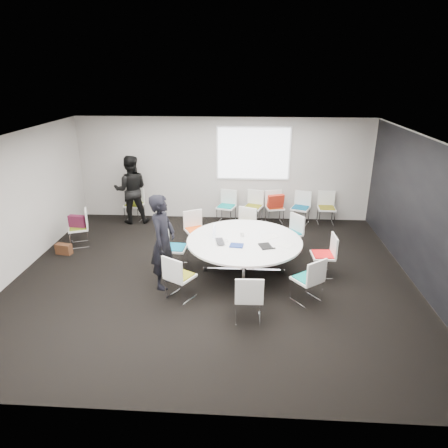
# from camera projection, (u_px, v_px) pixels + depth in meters

# --- Properties ---
(room_shell) EXTENTS (8.08, 7.08, 2.88)m
(room_shell) POSITION_uv_depth(u_px,v_px,m) (217.00, 212.00, 7.66)
(room_shell) COLOR black
(room_shell) RESTS_ON ground
(conference_table) EXTENTS (2.34, 2.34, 0.73)m
(conference_table) POSITION_uv_depth(u_px,v_px,m) (244.00, 248.00, 8.15)
(conference_table) COLOR silver
(conference_table) RESTS_ON ground
(projection_screen) EXTENTS (1.90, 0.03, 1.35)m
(projection_screen) POSITION_uv_depth(u_px,v_px,m) (253.00, 154.00, 10.68)
(projection_screen) COLOR white
(projection_screen) RESTS_ON room_shell
(chair_ring_a) EXTENTS (0.47, 0.48, 0.88)m
(chair_ring_a) POSITION_uv_depth(u_px,v_px,m) (323.00, 263.00, 8.13)
(chair_ring_a) COLOR silver
(chair_ring_a) RESTS_ON ground
(chair_ring_b) EXTENTS (0.64, 0.64, 0.88)m
(chair_ring_b) POSITION_uv_depth(u_px,v_px,m) (290.00, 241.00, 9.17)
(chair_ring_b) COLOR silver
(chair_ring_b) RESTS_ON ground
(chair_ring_c) EXTENTS (0.60, 0.60, 0.88)m
(chair_ring_c) POSITION_uv_depth(u_px,v_px,m) (244.00, 234.00, 9.58)
(chair_ring_c) COLOR silver
(chair_ring_c) RESTS_ON ground
(chair_ring_d) EXTENTS (0.62, 0.61, 0.88)m
(chair_ring_d) POSITION_uv_depth(u_px,v_px,m) (196.00, 237.00, 9.39)
(chair_ring_d) COLOR silver
(chair_ring_d) RESTS_ON ground
(chair_ring_e) EXTENTS (0.48, 0.49, 0.88)m
(chair_ring_e) POSITION_uv_depth(u_px,v_px,m) (175.00, 255.00, 8.46)
(chair_ring_e) COLOR silver
(chair_ring_e) RESTS_ON ground
(chair_ring_f) EXTENTS (0.62, 0.62, 0.88)m
(chair_ring_f) POSITION_uv_depth(u_px,v_px,m) (180.00, 285.00, 7.31)
(chair_ring_f) COLOR silver
(chair_ring_f) RESTS_ON ground
(chair_ring_g) EXTENTS (0.47, 0.46, 0.88)m
(chair_ring_g) POSITION_uv_depth(u_px,v_px,m) (248.00, 306.00, 6.66)
(chair_ring_g) COLOR silver
(chair_ring_g) RESTS_ON ground
(chair_ring_h) EXTENTS (0.64, 0.64, 0.88)m
(chair_ring_h) POSITION_uv_depth(u_px,v_px,m) (307.00, 287.00, 7.21)
(chair_ring_h) COLOR silver
(chair_ring_h) RESTS_ON ground
(chair_back_a) EXTENTS (0.57, 0.56, 0.88)m
(chair_back_a) POSITION_uv_depth(u_px,v_px,m) (226.00, 213.00, 10.98)
(chair_back_a) COLOR silver
(chair_back_a) RESTS_ON ground
(chair_back_b) EXTENTS (0.58, 0.57, 0.88)m
(chair_back_b) POSITION_uv_depth(u_px,v_px,m) (253.00, 213.00, 10.95)
(chair_back_b) COLOR silver
(chair_back_b) RESTS_ON ground
(chair_back_c) EXTENTS (0.53, 0.52, 0.88)m
(chair_back_c) POSITION_uv_depth(u_px,v_px,m) (274.00, 213.00, 10.92)
(chair_back_c) COLOR silver
(chair_back_c) RESTS_ON ground
(chair_back_d) EXTENTS (0.59, 0.59, 0.88)m
(chair_back_d) POSITION_uv_depth(u_px,v_px,m) (300.00, 214.00, 10.87)
(chair_back_d) COLOR silver
(chair_back_d) RESTS_ON ground
(chair_back_e) EXTENTS (0.47, 0.46, 0.88)m
(chair_back_e) POSITION_uv_depth(u_px,v_px,m) (326.00, 214.00, 10.86)
(chair_back_e) COLOR silver
(chair_back_e) RESTS_ON ground
(chair_spare_left) EXTENTS (0.59, 0.59, 0.88)m
(chair_spare_left) POSITION_uv_depth(u_px,v_px,m) (80.00, 235.00, 9.52)
(chair_spare_left) COLOR silver
(chair_spare_left) RESTS_ON ground
(chair_person_back) EXTENTS (0.54, 0.53, 0.88)m
(chair_person_back) POSITION_uv_depth(u_px,v_px,m) (135.00, 210.00, 11.14)
(chair_person_back) COLOR silver
(chair_person_back) RESTS_ON ground
(person_main) EXTENTS (0.55, 0.74, 1.85)m
(person_main) POSITION_uv_depth(u_px,v_px,m) (163.00, 242.00, 7.52)
(person_main) COLOR black
(person_main) RESTS_ON ground
(person_back) EXTENTS (1.03, 0.87, 1.86)m
(person_back) POSITION_uv_depth(u_px,v_px,m) (131.00, 190.00, 10.75)
(person_back) COLOR black
(person_back) RESTS_ON ground
(laptop) EXTENTS (0.31, 0.41, 0.03)m
(laptop) POSITION_uv_depth(u_px,v_px,m) (223.00, 242.00, 7.97)
(laptop) COLOR #333338
(laptop) RESTS_ON conference_table
(laptop_lid) EXTENTS (0.03, 0.30, 0.22)m
(laptop_lid) POSITION_uv_depth(u_px,v_px,m) (214.00, 230.00, 8.23)
(laptop_lid) COLOR silver
(laptop_lid) RESTS_ON conference_table
(notebook_black) EXTENTS (0.30, 0.35, 0.02)m
(notebook_black) POSITION_uv_depth(u_px,v_px,m) (266.00, 246.00, 7.78)
(notebook_black) COLOR black
(notebook_black) RESTS_ON conference_table
(tablet_folio) EXTENTS (0.28, 0.23, 0.03)m
(tablet_folio) POSITION_uv_depth(u_px,v_px,m) (237.00, 245.00, 7.80)
(tablet_folio) COLOR navy
(tablet_folio) RESTS_ON conference_table
(papers_right) EXTENTS (0.36, 0.33, 0.00)m
(papers_right) POSITION_uv_depth(u_px,v_px,m) (270.00, 237.00, 8.23)
(papers_right) COLOR white
(papers_right) RESTS_ON conference_table
(papers_front) EXTENTS (0.36, 0.33, 0.00)m
(papers_front) POSITION_uv_depth(u_px,v_px,m) (284.00, 245.00, 7.85)
(papers_front) COLOR white
(papers_front) RESTS_ON conference_table
(cup) EXTENTS (0.08, 0.08, 0.09)m
(cup) POSITION_uv_depth(u_px,v_px,m) (242.00, 234.00, 8.24)
(cup) COLOR white
(cup) RESTS_ON conference_table
(phone) EXTENTS (0.15, 0.08, 0.01)m
(phone) POSITION_uv_depth(u_px,v_px,m) (272.00, 248.00, 7.69)
(phone) COLOR black
(phone) RESTS_ON conference_table
(maroon_bag) EXTENTS (0.41, 0.19, 0.28)m
(maroon_bag) POSITION_uv_depth(u_px,v_px,m) (77.00, 221.00, 9.39)
(maroon_bag) COLOR #53162E
(maroon_bag) RESTS_ON chair_spare_left
(brown_bag) EXTENTS (0.38, 0.23, 0.24)m
(brown_bag) POSITION_uv_depth(u_px,v_px,m) (64.00, 249.00, 9.13)
(brown_bag) COLOR #462816
(brown_bag) RESTS_ON ground
(red_jacket) EXTENTS (0.47, 0.30, 0.36)m
(red_jacket) POSITION_uv_depth(u_px,v_px,m) (276.00, 201.00, 10.56)
(red_jacket) COLOR #AF2615
(red_jacket) RESTS_ON chair_back_c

